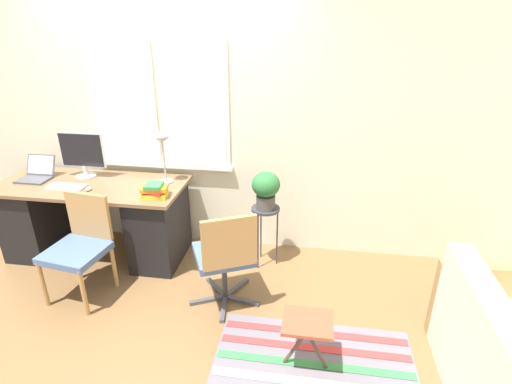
% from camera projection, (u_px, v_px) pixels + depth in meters
% --- Properties ---
extents(ground_plane, '(14.00, 14.00, 0.00)m').
position_uv_depth(ground_plane, '(150.00, 280.00, 3.60)').
color(ground_plane, brown).
extents(wall_back_with_window, '(9.00, 0.12, 2.70)m').
position_uv_depth(wall_back_with_window, '(168.00, 112.00, 3.78)').
color(wall_back_with_window, beige).
rests_on(wall_back_with_window, ground_plane).
extents(desk, '(1.75, 0.73, 0.75)m').
position_uv_depth(desk, '(97.00, 218.00, 3.86)').
color(desk, brown).
rests_on(desk, ground_plane).
extents(laptop, '(0.29, 0.29, 0.20)m').
position_uv_depth(laptop, '(36.00, 174.00, 3.81)').
color(laptop, '#4C4C51').
rests_on(laptop, desk).
extents(monitor, '(0.44, 0.19, 0.44)m').
position_uv_depth(monitor, '(82.00, 154.00, 3.79)').
color(monitor, silver).
rests_on(monitor, desk).
extents(keyboard, '(0.34, 0.15, 0.02)m').
position_uv_depth(keyboard, '(67.00, 187.00, 3.62)').
color(keyboard, silver).
rests_on(keyboard, desk).
extents(mouse, '(0.04, 0.07, 0.03)m').
position_uv_depth(mouse, '(89.00, 189.00, 3.56)').
color(mouse, silver).
rests_on(mouse, desk).
extents(desk_lamp, '(0.13, 0.13, 0.48)m').
position_uv_depth(desk_lamp, '(163.00, 145.00, 3.61)').
color(desk_lamp, '#ADADB2').
rests_on(desk_lamp, desk).
extents(book_stack, '(0.24, 0.19, 0.12)m').
position_uv_depth(book_stack, '(154.00, 190.00, 3.42)').
color(book_stack, yellow).
rests_on(book_stack, desk).
extents(desk_chair_wooden, '(0.50, 0.51, 0.85)m').
position_uv_depth(desk_chair_wooden, '(80.00, 244.00, 3.28)').
color(desk_chair_wooden, '#B2844C').
rests_on(desk_chair_wooden, ground_plane).
extents(office_chair_swivel, '(0.59, 0.60, 0.87)m').
position_uv_depth(office_chair_swivel, '(226.00, 256.00, 3.12)').
color(office_chair_swivel, '#47474C').
rests_on(office_chair_swivel, ground_plane).
extents(plant_stand, '(0.26, 0.26, 0.59)m').
position_uv_depth(plant_stand, '(266.00, 215.00, 3.65)').
color(plant_stand, '#333338').
rests_on(plant_stand, ground_plane).
extents(potted_plant, '(0.25, 0.25, 0.34)m').
position_uv_depth(potted_plant, '(266.00, 188.00, 3.54)').
color(potted_plant, '#514C47').
rests_on(potted_plant, plant_stand).
extents(floor_rug_striped, '(1.37, 0.83, 0.01)m').
position_uv_depth(floor_rug_striped, '(314.00, 365.00, 2.72)').
color(floor_rug_striped, slate).
rests_on(floor_rug_striped, ground_plane).
extents(folding_stool, '(0.32, 0.28, 0.39)m').
position_uv_depth(folding_stool, '(307.00, 326.00, 2.58)').
color(folding_stool, '#B24C33').
rests_on(folding_stool, ground_plane).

